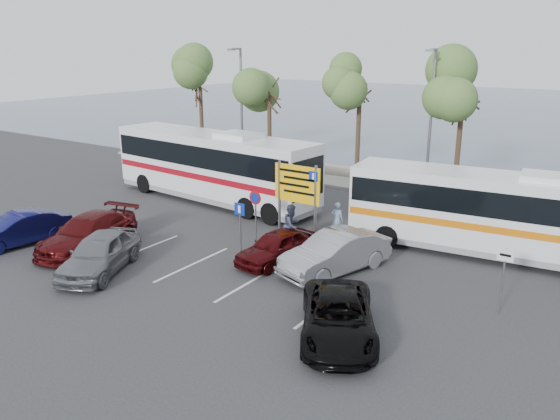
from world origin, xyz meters
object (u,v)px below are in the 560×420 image
Objects in this scene: pedestrian_near at (337,220)px; car_maroon at (88,233)px; street_lamp_right at (430,117)px; car_blue at (19,229)px; car_silver_b at (335,253)px; car_silver_a at (100,253)px; suv_black at (338,317)px; direction_sign at (297,190)px; coach_bus_left at (213,168)px; coach_bus_right at (494,217)px; street_lamp_left at (241,103)px; car_red at (276,247)px; pedestrian_far at (292,225)px.

car_maroon is at bearing 44.43° from pedestrian_near.
car_blue is (-11.97, -17.02, -3.90)m from street_lamp_right.
car_silver_b is (12.77, 5.00, 0.06)m from car_blue.
car_silver_a is 0.96× the size of suv_black.
street_lamp_right is 1.60× the size of car_maroon.
coach_bus_left reaches higher than direction_sign.
coach_bus_right is (5.30, -6.95, -2.93)m from street_lamp_right.
car_silver_b is at bearing 8.85° from car_maroon.
street_lamp_left is 4.88× the size of pedestrian_near.
street_lamp_left is at bearing 105.04° from suv_black.
car_blue is 15.18m from suv_black.
coach_bus_left is at bearing 81.37° from car_maroon.
car_red is at bearing -97.35° from street_lamp_right.
coach_bus_left is 14.80m from coach_bus_right.
direction_sign is at bearing -100.94° from street_lamp_right.
direction_sign reaches higher than pedestrian_near.
direction_sign is at bearing 30.71° from car_silver_a.
coach_bus_left is 7.04× the size of pedestrian_far.
car_red is at bearing 83.64° from pedestrian_near.
coach_bus_left is at bearing -7.61° from pedestrian_near.
car_maroon is (-9.00, -15.73, -3.87)m from street_lamp_right.
suv_black is (12.19, -0.54, -0.09)m from car_maroon.
coach_bus_left reaches higher than car_blue.
pedestrian_near reaches higher than car_silver_a.
direction_sign reaches higher than car_silver_a.
street_lamp_right is 18.66m from car_silver_a.
coach_bus_right reaches higher than car_maroon.
street_lamp_left reaches higher than car_blue.
pedestrian_near reaches higher than car_silver_b.
car_silver_b is 3.26m from pedestrian_far.
coach_bus_right is at bearing -52.70° from street_lamp_right.
coach_bus_right reaches higher than car_silver_b.
car_silver_a is 2.72m from car_maroon.
pedestrian_far is (9.86, 6.48, 0.22)m from car_blue.
car_maroon is (4.00, -15.73, -3.87)m from street_lamp_left.
car_maroon is at bearing 125.64° from pedestrian_far.
direction_sign is 0.78× the size of suv_black.
street_lamp_right is at bearing 48.31° from car_maroon.
coach_bus_right is at bearing 38.29° from car_blue.
pedestrian_far reaches higher than pedestrian_near.
direction_sign reaches higher than car_red.
car_blue is (-2.47, -10.00, -1.15)m from coach_bus_left.
pedestrian_near is at bearing 88.59° from suv_black.
suv_black is (15.17, 0.75, -0.06)m from car_blue.
car_silver_b reaches higher than car_blue.
coach_bus_left is 9.66m from car_red.
street_lamp_left is 0.62× the size of coach_bus_left.
pedestrian_near is (8.00, 7.21, 0.10)m from car_maroon.
pedestrian_far is (10.89, -10.54, -3.68)m from street_lamp_left.
street_lamp_left is at bearing 136.83° from direction_sign.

